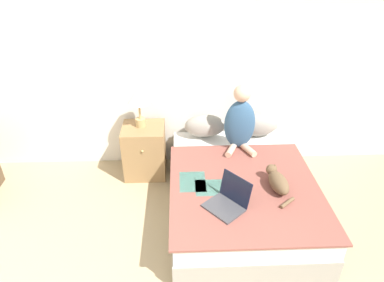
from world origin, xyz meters
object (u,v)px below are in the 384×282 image
(pillow_far, at_px, (258,125))
(nightstand, at_px, (145,150))
(bed, at_px, (240,193))
(cat_tabby, at_px, (278,181))
(person_sitting, at_px, (240,122))
(laptop_open, at_px, (228,201))
(pillow_near, at_px, (205,126))
(table_lamp, at_px, (139,99))

(pillow_far, distance_m, nightstand, 1.39)
(bed, xyz_separation_m, pillow_far, (0.32, 0.81, 0.37))
(bed, height_order, cat_tabby, cat_tabby)
(person_sitting, xyz_separation_m, laptop_open, (-0.25, -0.99, -0.27))
(cat_tabby, bearing_deg, pillow_near, 22.45)
(bed, relative_size, cat_tabby, 3.70)
(bed, height_order, pillow_near, pillow_near)
(person_sitting, height_order, table_lamp, person_sitting)
(pillow_near, distance_m, pillow_far, 0.63)
(person_sitting, height_order, laptop_open, person_sitting)
(pillow_near, relative_size, pillow_far, 1.00)
(bed, relative_size, laptop_open, 4.26)
(bed, xyz_separation_m, laptop_open, (-0.20, -0.45, 0.29))
(bed, xyz_separation_m, person_sitting, (0.05, 0.54, 0.56))
(cat_tabby, distance_m, nightstand, 1.66)
(pillow_near, xyz_separation_m, table_lamp, (-0.75, -0.05, 0.39))
(bed, xyz_separation_m, cat_tabby, (0.30, -0.21, 0.31))
(pillow_near, xyz_separation_m, person_sitting, (0.36, -0.27, 0.19))
(table_lamp, bearing_deg, bed, -35.36)
(bed, distance_m, cat_tabby, 0.49)
(pillow_far, relative_size, table_lamp, 1.02)
(cat_tabby, relative_size, laptop_open, 1.15)
(bed, xyz_separation_m, pillow_near, (-0.32, 0.81, 0.37))
(nightstand, bearing_deg, person_sitting, -9.63)
(person_sitting, bearing_deg, nightstand, 170.37)
(laptop_open, bearing_deg, table_lamp, 174.66)
(pillow_near, distance_m, cat_tabby, 1.20)
(person_sitting, bearing_deg, bed, -94.92)
(bed, relative_size, pillow_near, 3.96)
(pillow_far, xyz_separation_m, laptop_open, (-0.52, -1.26, -0.08))
(pillow_far, xyz_separation_m, nightstand, (-1.36, -0.08, -0.28))
(table_lamp, bearing_deg, pillow_far, 2.19)
(cat_tabby, bearing_deg, laptop_open, 106.39)
(person_sitting, height_order, cat_tabby, person_sitting)
(pillow_far, relative_size, laptop_open, 1.08)
(pillow_near, bearing_deg, nightstand, -173.43)
(cat_tabby, bearing_deg, nightstand, 46.44)
(table_lamp, bearing_deg, laptop_open, -54.35)
(table_lamp, bearing_deg, person_sitting, -10.96)
(pillow_near, xyz_separation_m, pillow_far, (0.63, 0.00, 0.00))
(pillow_near, xyz_separation_m, cat_tabby, (0.62, -1.03, -0.06))
(bed, height_order, person_sitting, person_sitting)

